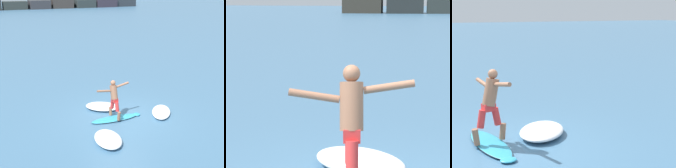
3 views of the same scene
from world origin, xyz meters
TOP-DOWN VIEW (x-y plane):
  - ground_plane at (0.00, 0.00)m, footprint 200.00×200.00m
  - rock_jetty_breakwater at (12.70, 62.00)m, footprint 42.38×4.66m
  - surfboard at (-0.30, -0.09)m, footprint 2.24×0.65m
  - surfer at (-0.35, -0.04)m, footprint 1.50×0.82m
  - wave_foam_at_tail at (-1.38, -1.79)m, footprint 1.11×1.62m
  - wave_foam_at_nose at (-0.38, 1.19)m, footprint 1.79×1.71m
  - wave_foam_beside at (1.75, -0.37)m, footprint 1.56×1.79m

SIDE VIEW (x-z plane):
  - ground_plane at x=0.00m, z-range 0.00..0.00m
  - surfboard at x=-0.30m, z-range -0.07..0.15m
  - wave_foam_beside at x=1.75m, z-range 0.00..0.18m
  - wave_foam_at_nose at x=-0.38m, z-range 0.00..0.24m
  - wave_foam_at_tail at x=-1.38m, z-range 0.00..0.27m
  - rock_jetty_breakwater at x=12.70m, z-range -1.68..3.68m
  - surfer at x=-0.35m, z-range 0.21..1.80m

